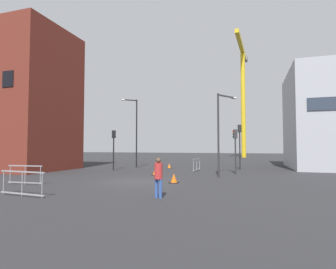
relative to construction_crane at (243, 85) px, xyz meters
name	(u,v)px	position (x,y,z in m)	size (l,w,h in m)	color
ground	(136,181)	(-5.26, -41.00, -14.89)	(160.00, 160.00, 0.00)	#28282B
brick_building	(15,101)	(-19.88, -36.57, -8.40)	(10.38, 7.12, 13.00)	maroon
construction_crane	(243,85)	(0.00, 0.00, 0.00)	(1.90, 16.49, 22.57)	yellow
streetlamp_tall	(135,127)	(-10.07, -30.79, -10.71)	(1.40, 1.12, 7.11)	black
streetlamp_short	(221,126)	(-0.49, -36.86, -11.25)	(1.31, 1.74, 5.95)	#2D2D30
traffic_light_far	(235,144)	(0.35, -34.66, -12.51)	(0.39, 0.31, 3.50)	#2D2D30
traffic_light_corner	(114,143)	(-10.52, -34.35, -12.42)	(0.37, 0.37, 3.65)	black
traffic_light_crosswalk	(240,140)	(0.52, -30.33, -12.08)	(0.39, 0.33, 4.21)	#232326
pedestrian_walking	(158,175)	(-2.15, -45.59, -13.93)	(0.34, 0.34, 1.67)	#33519E
safety_barrier_front	(197,165)	(-3.12, -32.76, -14.33)	(0.17, 2.47, 1.08)	#9EA0A5
safety_barrier_rear	(25,174)	(-10.76, -44.08, -14.33)	(2.26, 0.22, 1.08)	gray
safety_barrier_left_run	(22,183)	(-7.93, -46.97, -14.33)	(2.59, 0.28, 1.08)	gray
traffic_cone_orange	(169,166)	(-6.34, -30.59, -14.68)	(0.46, 0.46, 0.47)	black
traffic_cone_striped	(174,179)	(-2.84, -40.93, -14.64)	(0.54, 0.54, 0.55)	black
traffic_cone_on_verge	(155,172)	(-5.42, -37.23, -14.69)	(0.45, 0.45, 0.46)	black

